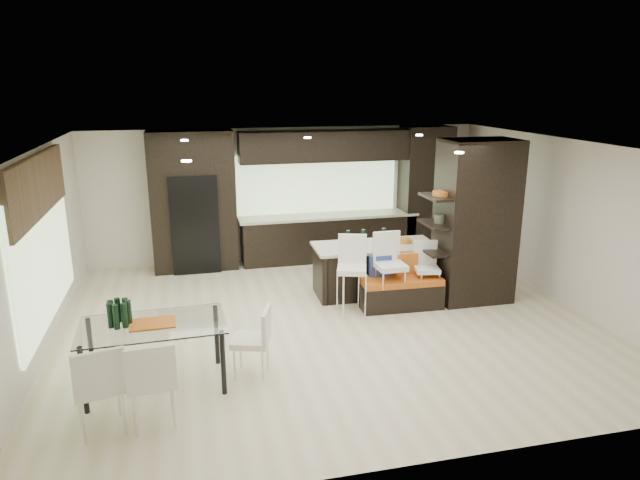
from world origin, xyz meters
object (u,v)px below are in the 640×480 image
object	(u,v)px
kitchen_island	(374,269)
chair_far	(100,390)
stool_left	(352,283)
bench	(401,293)
stool_mid	(390,280)
chair_near	(152,385)
dining_table	(155,355)
chair_end	(251,345)
stool_right	(426,280)
floor_vase	(440,256)

from	to	relation	value
kitchen_island	chair_far	world-z (taller)	chair_far
chair_far	kitchen_island	bearing A→B (deg)	24.60
stool_left	bench	xyz separation A→B (m)	(0.85, 0.03, -0.25)
stool_left	bench	bearing A→B (deg)	20.03
stool_left	bench	size ratio (longest dim) A/B	0.76
stool_mid	chair_near	distance (m)	4.34
dining_table	chair_end	xyz separation A→B (m)	(1.15, 0.00, 0.01)
kitchen_island	chair_near	xyz separation A→B (m)	(-3.58, -3.22, 0.03)
stool_right	chair_end	xyz separation A→B (m)	(-3.08, -1.67, -0.02)
kitchen_island	chair_far	bearing A→B (deg)	-140.34
bench	chair_end	size ratio (longest dim) A/B	1.61
stool_mid	floor_vase	size ratio (longest dim) A/B	0.86
floor_vase	dining_table	distance (m)	5.39
stool_left	floor_vase	distance (m)	2.03
kitchen_island	stool_mid	distance (m)	0.78
chair_near	kitchen_island	bearing A→B (deg)	36.84
bench	chair_end	distance (m)	3.13
dining_table	kitchen_island	bearing A→B (deg)	31.91
stool_mid	stool_left	bearing A→B (deg)	178.11
stool_left	stool_mid	world-z (taller)	stool_mid
kitchen_island	chair_far	xyz separation A→B (m)	(-4.11, -3.22, 0.03)
kitchen_island	chair_near	distance (m)	4.81
bench	chair_end	bearing A→B (deg)	-145.72
kitchen_island	chair_near	world-z (taller)	chair_near
chair_far	chair_end	world-z (taller)	chair_far
stool_left	chair_near	xyz separation A→B (m)	(-2.94, -2.44, -0.04)
kitchen_island	chair_end	bearing A→B (deg)	-133.69
stool_right	kitchen_island	bearing A→B (deg)	142.52
dining_table	chair_near	size ratio (longest dim) A/B	1.82
bench	stool_left	bearing A→B (deg)	-175.67
dining_table	chair_end	size ratio (longest dim) A/B	2.05
dining_table	chair_far	xyz separation A→B (m)	(-0.53, -0.81, 0.06)
stool_left	chair_near	distance (m)	3.82
dining_table	chair_far	size ratio (longest dim) A/B	1.80
kitchen_island	chair_far	distance (m)	5.22
kitchen_island	bench	bearing A→B (deg)	-72.49
chair_far	floor_vase	bearing A→B (deg)	17.73
bench	dining_table	size ratio (longest dim) A/B	0.79
dining_table	chair_end	distance (m)	1.15
stool_mid	chair_end	xyz separation A→B (m)	(-2.43, -1.63, -0.10)
stool_mid	chair_near	xyz separation A→B (m)	(-3.58, -2.44, -0.05)
bench	chair_near	xyz separation A→B (m)	(-3.79, -2.47, 0.21)
kitchen_island	stool_left	distance (m)	1.01
floor_vase	chair_near	distance (m)	5.79
floor_vase	stool_mid	bearing A→B (deg)	-147.24
dining_table	chair_end	bearing A→B (deg)	-1.98
chair_near	chair_far	size ratio (longest dim) A/B	0.99
chair_end	chair_far	bearing A→B (deg)	133.58
floor_vase	stool_left	bearing A→B (deg)	-157.17
stool_right	chair_far	bearing A→B (deg)	-140.93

